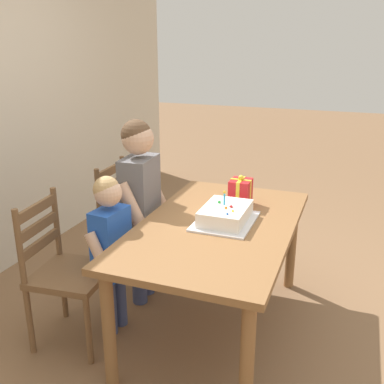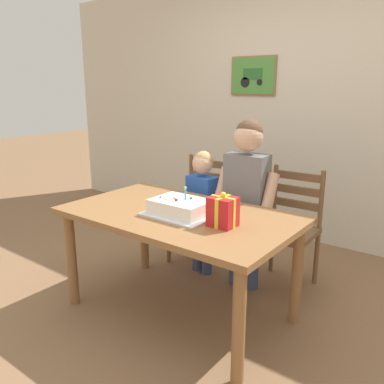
{
  "view_description": "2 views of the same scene",
  "coord_description": "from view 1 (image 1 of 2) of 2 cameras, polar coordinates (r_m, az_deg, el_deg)",
  "views": [
    {
      "loc": [
        -2.39,
        -0.73,
        1.78
      ],
      "look_at": [
        0.14,
        0.21,
        0.86
      ],
      "focal_mm": 41.9,
      "sensor_mm": 36.0,
      "label": 1
    },
    {
      "loc": [
        1.58,
        -1.94,
        1.54
      ],
      "look_at": [
        -0.04,
        0.19,
        0.82
      ],
      "focal_mm": 37.48,
      "sensor_mm": 36.0,
      "label": 2
    }
  ],
  "objects": [
    {
      "name": "ground_plane",
      "position": [
        3.07,
        2.94,
        -16.71
      ],
      "size": [
        20.0,
        20.0,
        0.0
      ],
      "primitive_type": "plane",
      "color": "#846042"
    },
    {
      "name": "dining_table",
      "position": [
        2.75,
        3.16,
        -5.83
      ],
      "size": [
        1.53,
        0.9,
        0.73
      ],
      "color": "olive",
      "rests_on": "ground"
    },
    {
      "name": "birthday_cake",
      "position": [
        2.72,
        4.27,
        -2.89
      ],
      "size": [
        0.44,
        0.34,
        0.19
      ],
      "color": "silver",
      "rests_on": "dining_table"
    },
    {
      "name": "gift_box_red_large",
      "position": [
        3.0,
        6.19,
        -0.04
      ],
      "size": [
        0.16,
        0.14,
        0.21
      ],
      "color": "red",
      "rests_on": "dining_table"
    },
    {
      "name": "chair_left",
      "position": [
        2.83,
        -15.88,
        -9.63
      ],
      "size": [
        0.46,
        0.46,
        0.92
      ],
      "color": "brown",
      "rests_on": "ground"
    },
    {
      "name": "chair_right",
      "position": [
        3.46,
        -7.87,
        -3.69
      ],
      "size": [
        0.43,
        0.43,
        0.92
      ],
      "color": "brown",
      "rests_on": "ground"
    },
    {
      "name": "child_older",
      "position": [
        3.04,
        -6.61,
        -0.32
      ],
      "size": [
        0.48,
        0.28,
        1.3
      ],
      "color": "#38426B",
      "rests_on": "ground"
    },
    {
      "name": "child_younger",
      "position": [
        2.78,
        -10.25,
        -6.09
      ],
      "size": [
        0.39,
        0.23,
        1.03
      ],
      "color": "#38426B",
      "rests_on": "ground"
    }
  ]
}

